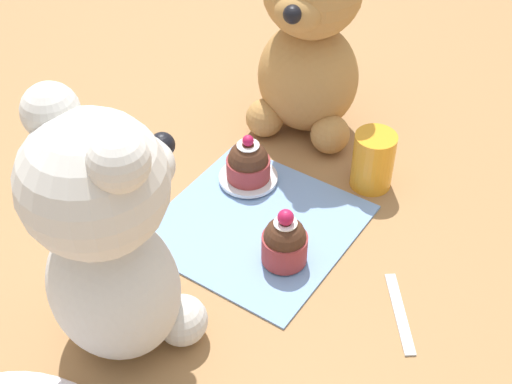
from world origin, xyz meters
TOP-DOWN VIEW (x-y plane):
  - ground_plane at (0.00, 0.00)m, footprint 4.00×4.00m
  - knitted_placemat at (0.00, 0.00)m, footprint 0.22×0.23m
  - teddy_bear_cream at (0.02, 0.21)m, footprint 0.16×0.16m
  - teddy_bear_tan at (0.06, -0.21)m, footprint 0.16×0.16m
  - cupcake_near_cream_bear at (-0.06, 0.03)m, footprint 0.05×0.05m
  - saucer_plate at (0.05, -0.06)m, footprint 0.08×0.08m
  - cupcake_near_tan_bear at (0.05, -0.06)m, footprint 0.06×0.06m
  - juice_glass at (-0.08, -0.15)m, footprint 0.05×0.05m
  - teaspoon at (-0.21, 0.03)m, footprint 0.08×0.10m

SIDE VIEW (x-z plane):
  - ground_plane at x=0.00m, z-range 0.00..0.00m
  - teaspoon at x=-0.21m, z-range 0.00..0.01m
  - knitted_placemat at x=0.00m, z-range 0.00..0.01m
  - saucer_plate at x=0.05m, z-range 0.01..0.01m
  - cupcake_near_tan_bear at x=0.05m, z-range 0.00..0.07m
  - cupcake_near_cream_bear at x=-0.06m, z-range 0.00..0.07m
  - juice_glass at x=-0.08m, z-range 0.00..0.08m
  - teddy_bear_tan at x=0.06m, z-range 0.00..0.28m
  - teddy_bear_cream at x=0.02m, z-range 0.00..0.29m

